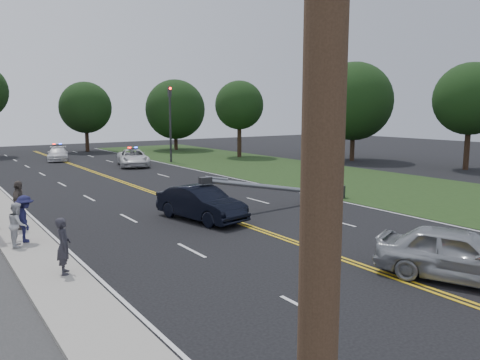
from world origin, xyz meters
TOP-DOWN VIEW (x-y plane):
  - ground at (0.00, 0.00)m, footprint 120.00×120.00m
  - sidewalk at (-8.40, 10.00)m, footprint 1.80×70.00m
  - grass_verge at (13.50, 10.00)m, footprint 12.00×80.00m
  - centerline_yellow at (0.00, 10.00)m, footprint 0.36×80.00m
  - traffic_signal at (8.30, 30.00)m, footprint 0.28×0.41m
  - fallen_streetlight at (4.19, 8.00)m, footprint 9.36×0.44m
  - utility_pole_near at (-9.20, -8.00)m, footprint 1.60×0.28m
  - tree_7 at (5.12, 45.86)m, footprint 6.01×6.01m
  - tree_8 at (14.98, 42.20)m, footprint 7.29×7.29m
  - tree_9 at (16.47, 30.41)m, footprint 5.06×5.06m
  - tree_12 at (26.00, 11.00)m, footprint 5.87×5.87m
  - tree_13 at (23.53, 21.19)m, footprint 7.48×7.48m
  - crashed_sedan at (-1.09, 7.86)m, footprint 2.52×4.90m
  - waiting_sedan at (1.29, -2.99)m, footprint 3.53×4.98m
  - emergency_a at (4.13, 29.03)m, footprint 3.76×5.73m
  - emergency_b at (-0.25, 37.49)m, footprint 2.92×4.81m
  - bystander_a at (-8.09, 3.77)m, footprint 0.55×0.70m
  - bystander_b at (-8.70, 7.65)m, footprint 0.75×0.88m
  - bystander_c at (-8.37, 8.07)m, footprint 0.78×1.19m
  - bystander_d at (-8.22, 10.22)m, footprint 0.93×1.26m

SIDE VIEW (x-z plane):
  - ground at x=0.00m, z-range 0.00..0.00m
  - grass_verge at x=13.50m, z-range 0.00..0.01m
  - centerline_yellow at x=0.00m, z-range 0.01..0.01m
  - sidewalk at x=-8.40m, z-range 0.00..0.12m
  - emergency_b at x=-0.25m, z-range 0.00..1.30m
  - emergency_a at x=4.13m, z-range 0.00..1.46m
  - crashed_sedan at x=-1.09m, z-range 0.00..1.54m
  - waiting_sedan at x=1.29m, z-range 0.00..1.57m
  - bystander_b at x=-8.70m, z-range 0.12..1.70m
  - fallen_streetlight at x=4.19m, z-range -0.04..1.88m
  - bystander_a at x=-8.09m, z-range 0.12..1.82m
  - bystander_c at x=-8.37m, z-range 0.12..1.86m
  - bystander_d at x=-8.22m, z-range 0.12..2.11m
  - traffic_signal at x=8.30m, z-range 0.68..7.73m
  - tree_8 at x=14.98m, z-range 0.65..9.26m
  - utility_pole_near at x=-9.20m, z-range 0.08..10.08m
  - tree_7 at x=5.12m, z-range 1.08..9.27m
  - tree_9 at x=16.47m, z-range 1.42..9.36m
  - tree_13 at x=23.53m, z-range 0.99..10.47m
  - tree_12 at x=26.00m, z-range 1.43..10.18m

